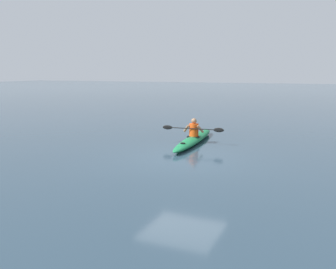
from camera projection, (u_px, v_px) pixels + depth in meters
The scene contains 3 objects.
ground_plane at pixel (183, 158), 11.91m from camera, with size 160.00×160.00×0.00m, color #283D4C.
kayak at pixel (194, 139), 14.46m from camera, with size 0.95×5.01×0.28m.
kayaker at pixel (194, 129), 14.36m from camera, with size 2.45×0.49×0.71m.
Camera 1 is at (-4.21, 10.83, 2.79)m, focal length 39.21 mm.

